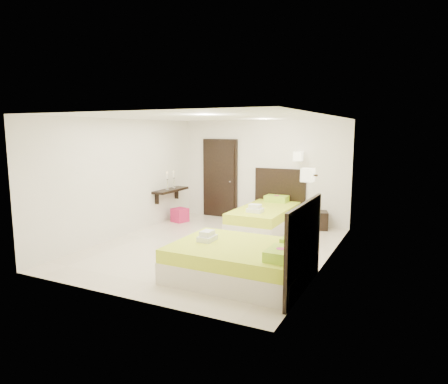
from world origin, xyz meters
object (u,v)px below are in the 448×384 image
at_px(bed_double, 244,260).
at_px(ottoman, 180,215).
at_px(nightstand, 317,220).
at_px(bed_single, 266,217).

xyz_separation_m(bed_double, ottoman, (-3.12, 3.01, -0.14)).
height_order(bed_double, nightstand, bed_double).
xyz_separation_m(nightstand, ottoman, (-3.38, -0.79, -0.04)).
distance_m(bed_double, nightstand, 3.81).
distance_m(bed_single, nightstand, 1.27).
height_order(bed_single, ottoman, bed_single).
height_order(bed_double, ottoman, bed_double).
bearing_deg(bed_double, nightstand, 86.00).
distance_m(bed_double, ottoman, 4.33).
bearing_deg(nightstand, bed_double, -111.84).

